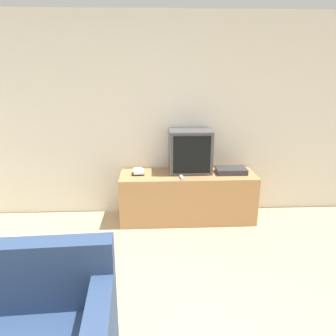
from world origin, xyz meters
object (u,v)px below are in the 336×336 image
(book_stack, at_px, (138,172))
(set_top_box, at_px, (231,170))
(tv_stand, at_px, (187,197))
(television, at_px, (190,151))
(remote_on_stand, at_px, (182,177))

(book_stack, height_order, set_top_box, set_top_box)
(book_stack, xyz_separation_m, set_top_box, (1.19, -0.03, 0.01))
(tv_stand, xyz_separation_m, television, (0.04, 0.09, 0.59))
(tv_stand, height_order, television, television)
(remote_on_stand, bearing_deg, book_stack, 158.58)
(television, height_order, set_top_box, television)
(book_stack, bearing_deg, television, 4.48)
(set_top_box, bearing_deg, television, 171.27)
(remote_on_stand, height_order, set_top_box, set_top_box)
(remote_on_stand, xyz_separation_m, set_top_box, (0.65, 0.18, 0.02))
(television, relative_size, remote_on_stand, 3.49)
(television, xyz_separation_m, set_top_box, (0.52, -0.08, -0.24))
(television, bearing_deg, set_top_box, -8.73)
(tv_stand, xyz_separation_m, book_stack, (-0.63, 0.04, 0.34))
(tv_stand, relative_size, remote_on_stand, 10.97)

